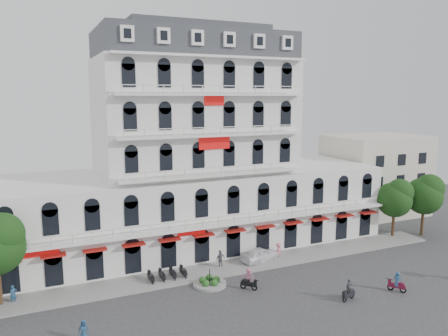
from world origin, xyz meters
TOP-DOWN VIEW (x-y plane):
  - ground at (0.00, 0.00)m, footprint 120.00×120.00m
  - sidewalk at (0.00, 9.00)m, footprint 53.00×4.00m
  - main_building at (0.00, 18.00)m, footprint 45.00×15.00m
  - flank_building_east at (30.00, 20.00)m, footprint 14.00×10.00m
  - traffic_island at (-3.00, 6.00)m, footprint 3.20×3.20m
  - parked_scooter_row at (-6.35, 8.80)m, footprint 4.40×1.80m
  - tree_east_inner at (24.05, 9.98)m, footprint 4.40×4.37m
  - tree_east_outer at (28.05, 8.98)m, footprint 4.65×4.65m
  - parked_car at (4.35, 9.45)m, footprint 4.91×2.94m
  - rider_east at (12.29, -2.28)m, footprint 1.15×1.46m
  - rider_northeast at (7.06, -1.86)m, footprint 1.67×0.74m
  - rider_center at (-0.03, 3.66)m, footprint 1.31×1.31m
  - pedestrian_left at (-15.09, 1.00)m, footprint 0.87×0.67m
  - pedestrian_mid at (-0.36, 9.50)m, footprint 1.21×0.72m
  - pedestrian_right at (6.70, 9.50)m, footprint 1.24×0.90m
  - pedestrian_far at (-20.00, 9.50)m, footprint 0.72×0.61m

SIDE VIEW (x-z plane):
  - ground at x=0.00m, z-range 0.00..0.00m
  - parked_scooter_row at x=-6.35m, z-range -0.55..0.55m
  - sidewalk at x=0.00m, z-range 0.00..0.16m
  - traffic_island at x=-3.00m, z-range -0.54..1.06m
  - parked_car at x=4.35m, z-range 0.00..1.57m
  - pedestrian_left at x=-15.09m, z-range 0.00..1.58m
  - pedestrian_far at x=-20.00m, z-range 0.00..1.67m
  - pedestrian_right at x=6.70m, z-range 0.00..1.73m
  - rider_east at x=12.29m, z-range -0.04..1.91m
  - pedestrian_mid at x=-0.36m, z-range 0.00..1.93m
  - rider_northeast at x=7.06m, z-range -0.04..1.98m
  - rider_center at x=-0.03m, z-range 0.06..2.21m
  - tree_east_inner at x=24.05m, z-range 1.43..9.00m
  - tree_east_outer at x=28.05m, z-range 1.52..9.58m
  - flank_building_east at x=30.00m, z-range 0.00..12.00m
  - main_building at x=0.00m, z-range -2.94..22.86m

